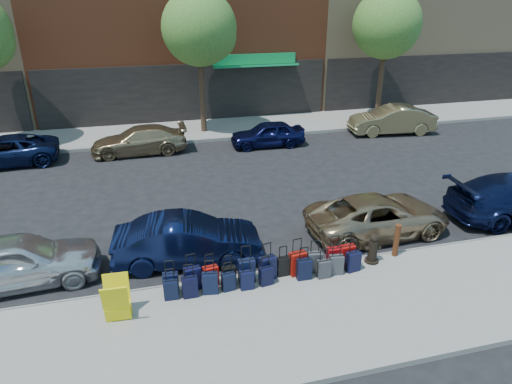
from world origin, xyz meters
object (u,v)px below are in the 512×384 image
object	(u,v)px
car_near_2	(378,215)
car_far_2	(268,134)
bollard	(397,240)
tree_right	(389,26)
car_near_1	(188,241)
car_far_0	(4,151)
car_far_3	(392,120)
tree_center	(202,30)
suitcase_front_5	(268,268)
display_rack	(117,300)
fire_hydrant	(373,249)
car_near_0	(17,261)
car_far_1	(139,140)

from	to	relation	value
car_near_2	car_far_2	distance (m)	9.65
bollard	tree_right	bearing A→B (deg)	63.34
car_near_1	car_far_0	xyz separation A→B (m)	(-7.10, 10.11, -0.05)
car_far_2	car_far_3	size ratio (longest dim) A/B	0.81
tree_center	car_far_3	xyz separation A→B (m)	(9.86, -2.55, -4.65)
suitcase_front_5	display_rack	xyz separation A→B (m)	(-3.88, -0.68, 0.19)
suitcase_front_5	display_rack	distance (m)	3.94
suitcase_front_5	bollard	distance (m)	3.97
fire_hydrant	car_near_0	distance (m)	9.75
bollard	car_far_3	size ratio (longest dim) A/B	0.22
display_rack	car_far_3	size ratio (longest dim) A/B	0.23
car_near_1	car_far_0	bearing A→B (deg)	40.64
car_near_0	car_near_2	bearing A→B (deg)	-93.26
car_near_0	car_far_1	world-z (taller)	car_near_0
suitcase_front_5	car_near_1	size ratio (longest dim) A/B	0.25
fire_hydrant	car_near_1	xyz separation A→B (m)	(-5.07, 1.58, 0.14)
fire_hydrant	car_far_3	world-z (taller)	car_far_3
tree_right	tree_center	bearing A→B (deg)	180.00
suitcase_front_5	bollard	world-z (taller)	suitcase_front_5
tree_right	fire_hydrant	size ratio (longest dim) A/B	8.14
tree_center	bollard	xyz separation A→B (m)	(3.39, -14.16, -4.74)
fire_hydrant	car_far_3	bearing A→B (deg)	65.55
suitcase_front_5	car_near_1	xyz separation A→B (m)	(-1.94, 1.63, 0.21)
car_far_1	car_far_2	bearing A→B (deg)	85.22
suitcase_front_5	car_near_0	size ratio (longest dim) A/B	0.25
car_far_0	car_far_3	bearing A→B (deg)	85.97
car_far_0	display_rack	bearing A→B (deg)	18.33
tree_right	car_near_1	size ratio (longest dim) A/B	1.71
suitcase_front_5	car_far_3	size ratio (longest dim) A/B	0.23
display_rack	car_far_1	bearing A→B (deg)	89.16
tree_right	display_rack	xyz separation A→B (m)	(-14.95, -15.03, -4.73)
tree_right	car_far_2	xyz separation A→B (m)	(-7.84, -2.98, -4.78)
suitcase_front_5	car_far_0	xyz separation A→B (m)	(-9.03, 11.74, 0.16)
car_near_1	car_far_0	distance (m)	12.35
tree_right	suitcase_front_5	world-z (taller)	tree_right
display_rack	car_near_1	size ratio (longest dim) A/B	0.25
fire_hydrant	bollard	bearing A→B (deg)	16.92
tree_right	car_near_0	world-z (taller)	tree_right
car_near_1	car_far_2	size ratio (longest dim) A/B	1.14
tree_center	car_far_2	distance (m)	6.22
car_near_1	car_far_1	xyz separation A→B (m)	(-1.15, 10.23, -0.04)
car_far_1	car_far_0	bearing A→B (deg)	-89.20
tree_right	car_far_0	distance (m)	20.82
car_far_0	suitcase_front_5	bearing A→B (deg)	33.37
car_far_3	car_far_0	bearing A→B (deg)	-82.84
display_rack	tree_right	bearing A→B (deg)	47.95
suitcase_front_5	car_far_0	size ratio (longest dim) A/B	0.23
fire_hydrant	car_far_0	distance (m)	16.88
display_rack	car_near_0	xyz separation A→B (m)	(-2.60, 2.34, 0.04)
tree_right	car_near_1	bearing A→B (deg)	-135.65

